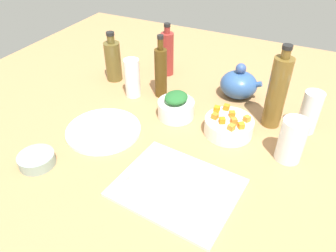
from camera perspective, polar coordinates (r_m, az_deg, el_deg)
name	(u,v)px	position (r cm, az deg, el deg)	size (l,w,h in cm)	color
tabletop	(168,142)	(102.92, 0.00, -2.91)	(190.00, 190.00, 3.00)	#A9784D
cutting_board	(177,188)	(86.23, 1.58, -10.81)	(30.53, 24.48, 1.00)	silver
plate_tofu	(104,130)	(106.50, -11.29, -0.75)	(23.95, 23.95, 1.20)	white
bowl_greens	(176,109)	(110.40, 1.42, 3.02)	(12.38, 12.38, 5.87)	white
bowl_carrots	(229,126)	(104.65, 10.63, -0.04)	(15.38, 15.38, 5.20)	white
bowl_small_side	(37,160)	(99.34, -22.12, -5.51)	(10.21, 10.21, 3.37)	gray
teapot	(239,84)	(123.23, 12.36, 7.22)	(15.35, 12.95, 13.46)	#2E538A
bottle_0	(161,72)	(119.05, -1.28, 9.53)	(4.48, 4.48, 23.54)	#483210
bottle_1	(167,53)	(135.10, -0.14, 12.72)	(5.21, 5.21, 21.52)	maroon
bottle_2	(277,92)	(107.23, 18.67, 5.73)	(6.09, 6.09, 27.69)	brown
bottle_3	(113,60)	(132.99, -9.66, 11.34)	(6.34, 6.34, 19.85)	brown
drinking_glass_0	(292,140)	(97.33, 20.95, -2.35)	(7.37, 7.37, 13.22)	white
drinking_glass_1	(132,78)	(120.92, -6.30, 8.39)	(5.64, 5.64, 14.54)	white
drinking_glass_2	(310,112)	(110.71, 23.68, 2.24)	(5.98, 5.98, 14.11)	white
carrot_cube_0	(227,107)	(107.19, 10.27, 3.26)	(1.80, 1.80, 1.80)	orange
carrot_cube_1	(232,114)	(104.24, 11.23, 2.08)	(1.80, 1.80, 1.80)	orange
carrot_cube_2	(247,119)	(103.09, 13.73, 1.26)	(1.80, 1.80, 1.80)	orange
carrot_cube_3	(215,116)	(102.40, 8.26, 1.75)	(1.80, 1.80, 1.80)	orange
carrot_cube_4	(222,120)	(100.77, 9.52, 0.97)	(1.80, 1.80, 1.80)	orange
carrot_cube_5	(234,121)	(101.26, 11.52, 0.89)	(1.80, 1.80, 1.80)	orange
carrot_cube_6	(231,127)	(98.42, 11.10, -0.21)	(1.80, 1.80, 1.80)	orange
carrot_cube_7	(241,126)	(99.72, 12.76, 0.08)	(1.80, 1.80, 1.80)	orange
carrot_cube_8	(217,109)	(105.86, 8.61, 2.99)	(1.80, 1.80, 1.80)	orange
chopped_greens_mound	(176,98)	(107.95, 1.45, 5.04)	(8.67, 7.56, 3.25)	#235F2A
tofu_cube_0	(104,130)	(103.58, -11.25, -0.76)	(2.20, 2.20, 2.20)	white
tofu_cube_1	(109,118)	(108.78, -10.41, 1.37)	(2.20, 2.20, 2.20)	white
tofu_cube_2	(90,128)	(105.63, -13.56, -0.30)	(2.20, 2.20, 2.20)	#E8F2C9
tofu_cube_3	(117,128)	(103.80, -8.98, -0.38)	(2.20, 2.20, 2.20)	#F0F5CA
dumpling_0	(187,193)	(82.44, 3.39, -11.62)	(4.71, 4.49, 3.14)	beige
dumpling_1	(160,188)	(83.82, -1.39, -10.88)	(5.60, 4.80, 2.39)	beige
dumpling_2	(165,168)	(88.23, -0.50, -7.48)	(5.58, 5.17, 3.19)	beige
dumpling_3	(185,171)	(87.86, 3.06, -7.95)	(5.39, 4.74, 2.81)	beige
dumpling_4	(129,183)	(85.26, -6.89, -9.96)	(5.99, 5.52, 2.84)	beige
dumpling_5	(217,178)	(87.28, 8.66, -8.96)	(5.15, 4.54, 2.47)	beige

